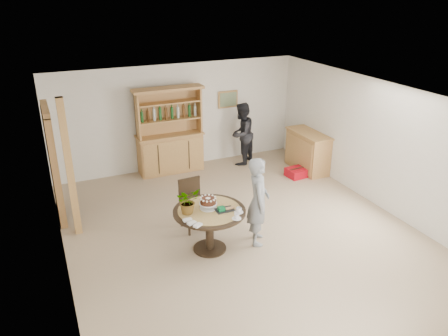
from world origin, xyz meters
TOP-DOWN VIEW (x-y plane):
  - ground at (0.00, 0.00)m, footprint 7.00×7.00m
  - room_shell at (0.00, 0.01)m, footprint 6.04×7.04m
  - doorway at (-2.93, 2.00)m, footprint 0.13×1.10m
  - pine_post at (-2.70, 1.20)m, footprint 0.12×0.12m
  - hutch at (-0.30, 3.24)m, footprint 1.62×0.54m
  - sideboard at (2.74, 2.00)m, footprint 0.54×1.26m
  - dining_table at (-0.73, -0.27)m, footprint 1.20×1.20m
  - dining_chair at (-0.73, 0.56)m, footprint 0.45×0.45m
  - birthday_cake at (-0.73, -0.22)m, footprint 0.30×0.30m
  - flower_vase at (-1.08, -0.22)m, footprint 0.47×0.44m
  - gift_tray at (-0.51, -0.39)m, footprint 0.30×0.20m
  - coffee_cup_a at (-0.33, -0.55)m, footprint 0.15×0.15m
  - coffee_cup_b at (-0.45, -0.72)m, footprint 0.15×0.15m
  - napkins at (-1.14, -0.58)m, footprint 0.24×0.33m
  - teen_boy at (0.12, -0.37)m, footprint 0.58×0.68m
  - adult_person at (1.46, 3.00)m, footprint 0.95×0.92m
  - red_suitcase at (2.36, 1.74)m, footprint 0.64×0.45m

SIDE VIEW (x-z plane):
  - ground at x=0.00m, z-range 0.00..0.00m
  - red_suitcase at x=2.36m, z-range 0.00..0.21m
  - sideboard at x=2.74m, z-range 0.00..0.94m
  - dining_chair at x=-0.73m, z-range 0.06..1.01m
  - dining_table at x=-0.73m, z-range 0.22..0.98m
  - hutch at x=-0.30m, z-range -0.33..1.71m
  - adult_person at x=1.46m, z-range 0.00..1.55m
  - napkins at x=-1.14m, z-range 0.76..0.79m
  - teen_boy at x=0.12m, z-range 0.00..1.57m
  - gift_tray at x=-0.51m, z-range 0.75..0.83m
  - coffee_cup_b at x=-0.45m, z-range 0.75..0.84m
  - coffee_cup_a at x=-0.33m, z-range 0.76..0.84m
  - birthday_cake at x=-0.73m, z-range 0.78..0.98m
  - flower_vase at x=-1.08m, z-range 0.76..1.18m
  - doorway at x=-2.93m, z-range 0.02..2.20m
  - pine_post at x=-2.70m, z-range 0.00..2.50m
  - room_shell at x=0.00m, z-range 0.48..3.00m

